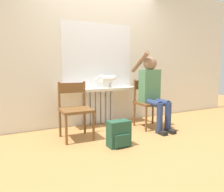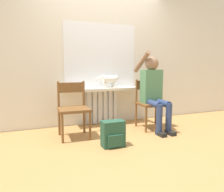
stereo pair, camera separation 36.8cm
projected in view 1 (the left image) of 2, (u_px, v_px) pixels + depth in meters
name	position (u px, v px, depth m)	size (l,w,h in m)	color
ground_plane	(132.00, 141.00, 3.20)	(12.00, 12.00, 0.00)	#B27F47
wall_with_window	(97.00, 53.00, 4.10)	(7.00, 0.06, 2.70)	silver
radiator	(100.00, 107.00, 4.17)	(0.63, 0.08, 0.65)	silver
windowsill	(102.00, 89.00, 4.03)	(1.46, 0.31, 0.05)	silver
window_glass	(98.00, 56.00, 4.08)	(1.40, 0.01, 1.18)	white
chair_left	(75.00, 109.00, 3.29)	(0.47, 0.47, 0.86)	brown
chair_right	(149.00, 102.00, 3.92)	(0.48, 0.48, 0.86)	brown
person	(152.00, 88.00, 3.80)	(0.36, 0.95, 1.36)	navy
cat	(108.00, 79.00, 4.07)	(0.44, 0.13, 0.24)	silver
backpack	(119.00, 134.00, 2.97)	(0.31, 0.20, 0.36)	#234C38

